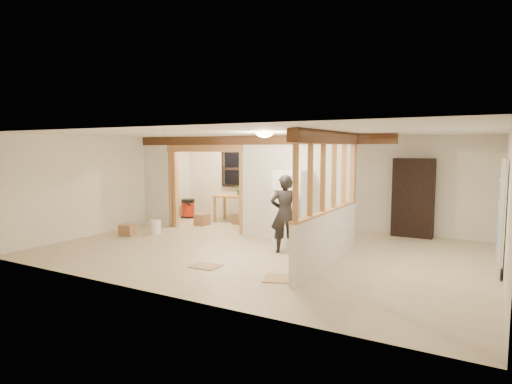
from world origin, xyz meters
The scene contains 30 objects.
floor centered at (0.00, 0.00, -0.01)m, with size 9.00×6.50×0.01m, color #C7B494.
ceiling centered at (0.00, 0.00, 2.50)m, with size 9.00×6.50×0.01m, color white.
wall_back centered at (0.00, 3.25, 1.25)m, with size 9.00×0.01×2.50m, color white.
wall_front centered at (0.00, -3.25, 1.25)m, with size 9.00×0.01×2.50m, color white.
wall_left centered at (-4.50, 0.00, 1.25)m, with size 0.01×6.50×2.50m, color white.
wall_right centered at (4.50, 0.00, 1.25)m, with size 0.01×6.50×2.50m, color white.
partition_left_stub centered at (-4.05, 1.20, 1.25)m, with size 0.90×0.12×2.50m, color silver.
partition_center centered at (0.20, 1.20, 1.25)m, with size 2.80×0.12×2.50m, color silver.
doorway_frame centered at (-2.40, 1.20, 1.10)m, with size 2.46×0.14×2.20m, color tan.
header_beam_back centered at (-1.00, 1.20, 2.38)m, with size 7.00×0.18×0.22m, color #55331D.
header_beam_right centered at (1.60, -0.40, 2.38)m, with size 0.18×3.30×0.22m, color #55331D.
pony_wall centered at (1.60, -0.40, 0.50)m, with size 0.12×3.20×1.00m, color silver.
stud_partition centered at (1.60, -0.40, 1.66)m, with size 0.14×3.20×1.32m, color tan.
window_back centered at (-2.60, 3.17, 1.55)m, with size 1.12×0.10×1.10m, color black.
french_door centered at (4.42, 0.40, 1.00)m, with size 0.12×0.86×2.00m, color white.
ceiling_dome_main centered at (0.30, -0.50, 2.48)m, with size 0.36×0.36×0.16m, color #FFEABF.
ceiling_dome_util centered at (-2.50, 2.30, 2.48)m, with size 0.32×0.32×0.14m, color #FFEABF.
hanging_bulb centered at (-2.00, 1.60, 2.18)m, with size 0.07×0.07×0.07m, color #FFD88C.
refrigerator centered at (0.32, 0.80, 0.85)m, with size 0.70×0.68×1.70m, color white.
woman centered at (0.52, 0.00, 0.82)m, with size 0.60×0.39×1.65m, color black.
work_table centered at (-2.37, 2.69, 0.40)m, with size 1.26×0.63×0.79m, color tan.
potted_plant centered at (-2.22, 2.73, 0.99)m, with size 0.35×0.30×0.39m, color #26562A.
shop_vac centered at (-4.10, 2.61, 0.30)m, with size 0.46×0.46×0.60m, color #A51E0C.
bookshelf centered at (2.56, 3.02, 0.97)m, with size 0.97×0.32×1.94m, color black.
bucket centered at (-3.23, 0.17, 0.18)m, with size 0.28×0.28×0.35m, color silver.
box_util_a centered at (-2.01, 2.40, 0.16)m, with size 0.37×0.32×0.32m, color #9A6E4A.
box_util_b centered at (-2.94, 1.79, 0.16)m, with size 0.34×0.34×0.32m, color #9A6E4A.
box_front centered at (-3.67, -0.36, 0.14)m, with size 0.35×0.28×0.28m, color #9A6E4A.
floor_panel_near centered at (1.22, -1.70, 0.01)m, with size 0.49×0.49×0.02m, color tan.
floor_panel_far centered at (-0.29, -1.69, 0.01)m, with size 0.51×0.41×0.02m, color tan.
Camera 1 is at (4.31, -7.96, 2.18)m, focal length 30.00 mm.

